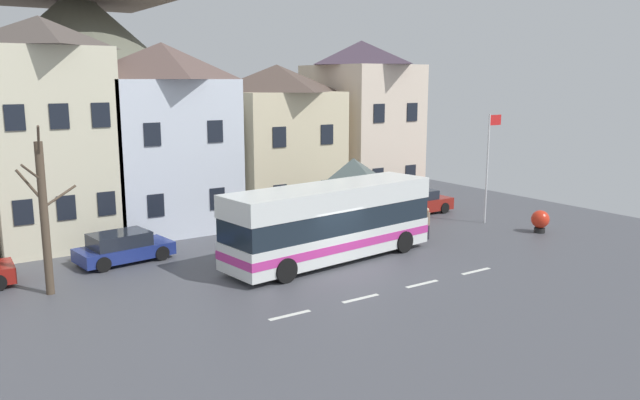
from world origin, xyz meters
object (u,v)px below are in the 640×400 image
object	(u,v)px
bus_shelter	(353,173)
flagpole	(489,159)
townhouse_01	(47,132)
public_bench	(316,218)
parked_car_00	(415,202)
pedestrian_01	(426,221)
hilltop_castle	(80,76)
pedestrian_00	(407,215)
townhouse_04	(361,122)
bare_tree_00	(44,215)
townhouse_02	(165,138)
townhouse_03	(278,140)
harbour_buoy	(540,220)
transit_bus	(330,223)
parked_car_01	(123,247)

from	to	relation	value
bus_shelter	flagpole	distance (m)	7.94
townhouse_01	public_bench	distance (m)	14.08
parked_car_00	pedestrian_01	bearing A→B (deg)	-127.50
hilltop_castle	public_bench	xyz separation A→B (m)	(6.64, -22.06, -7.61)
pedestrian_00	flagpole	bearing A→B (deg)	-13.72
parked_car_00	pedestrian_01	size ratio (longest dim) A/B	2.79
pedestrian_00	public_bench	xyz separation A→B (m)	(-3.51, 3.35, -0.34)
townhouse_04	bus_shelter	world-z (taller)	townhouse_04
bus_shelter	pedestrian_00	size ratio (longest dim) A/B	2.53
public_bench	bare_tree_00	world-z (taller)	bare_tree_00
townhouse_02	hilltop_castle	xyz separation A→B (m)	(0.18, 18.10, 3.24)
hilltop_castle	bus_shelter	xyz separation A→B (m)	(7.27, -24.53, -4.94)
pedestrian_00	flagpole	xyz separation A→B (m)	(4.77, -1.16, 2.73)
townhouse_01	bus_shelter	size ratio (longest dim) A/B	2.73
townhouse_03	flagpole	xyz separation A→B (m)	(8.30, -8.61, -0.79)
flagpole	harbour_buoy	size ratio (longest dim) A/B	5.11
public_bench	flagpole	xyz separation A→B (m)	(8.28, -4.52, 3.07)
bus_shelter	pedestrian_01	xyz separation A→B (m)	(2.35, -2.95, -2.22)
parked_car_00	harbour_buoy	xyz separation A→B (m)	(2.23, -7.12, -0.03)
transit_bus	parked_car_01	world-z (taller)	transit_bus
townhouse_03	parked_car_01	world-z (taller)	townhouse_03
townhouse_02	parked_car_01	xyz separation A→B (m)	(-3.93, -5.00, -4.20)
bus_shelter	townhouse_03	bearing A→B (deg)	95.52
pedestrian_01	harbour_buoy	size ratio (longest dim) A/B	1.36
townhouse_01	bus_shelter	distance (m)	14.92
townhouse_03	public_bench	bearing A→B (deg)	-89.83
harbour_buoy	parked_car_00	bearing A→B (deg)	107.39
hilltop_castle	pedestrian_00	world-z (taller)	hilltop_castle
bus_shelter	parked_car_01	bearing A→B (deg)	172.84
townhouse_01	townhouse_02	world-z (taller)	townhouse_01
pedestrian_01	harbour_buoy	xyz separation A→B (m)	(5.90, -2.22, -0.26)
pedestrian_00	townhouse_02	bearing A→B (deg)	144.72
townhouse_03	townhouse_04	bearing A→B (deg)	5.28
bus_shelter	public_bench	xyz separation A→B (m)	(-0.62, 2.47, -2.68)
townhouse_02	public_bench	bearing A→B (deg)	-30.11
townhouse_02	parked_car_00	xyz separation A→B (m)	(13.46, -4.48, -4.15)
townhouse_02	flagpole	distance (m)	17.37
hilltop_castle	pedestrian_01	distance (m)	29.98
townhouse_04	public_bench	world-z (taller)	townhouse_04
parked_car_01	pedestrian_01	world-z (taller)	pedestrian_01
pedestrian_01	flagpole	xyz separation A→B (m)	(5.31, 0.90, 2.62)
townhouse_03	transit_bus	size ratio (longest dim) A/B	0.84
townhouse_01	flagpole	world-z (taller)	townhouse_01
townhouse_01	flagpole	bearing A→B (deg)	-22.95
parked_car_00	hilltop_castle	bearing A→B (deg)	119.79
townhouse_02	transit_bus	xyz separation A→B (m)	(3.75, -9.76, -3.16)
townhouse_02	bus_shelter	xyz separation A→B (m)	(7.44, -6.42, -1.70)
townhouse_02	public_bench	distance (m)	9.02
public_bench	flagpole	size ratio (longest dim) A/B	0.26
townhouse_02	flagpole	bearing A→B (deg)	-29.30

